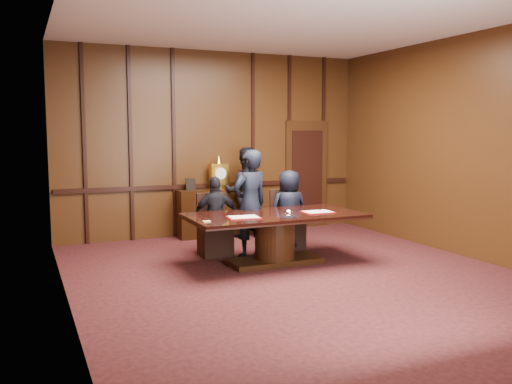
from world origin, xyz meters
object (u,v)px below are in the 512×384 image
(sideboard, at_px, (219,210))
(witness_left, at_px, (250,204))
(signatory_right, at_px, (289,210))
(signatory_left, at_px, (216,217))
(witness_right, at_px, (246,192))
(conference_table, at_px, (275,230))

(sideboard, relative_size, witness_left, 0.94)
(signatory_right, relative_size, witness_left, 0.79)
(signatory_left, bearing_deg, signatory_right, -169.38)
(signatory_right, distance_m, witness_left, 0.86)
(signatory_left, distance_m, witness_left, 0.58)
(signatory_left, xyz_separation_m, signatory_right, (1.30, 0.00, 0.03))
(sideboard, bearing_deg, signatory_right, -67.68)
(witness_right, bearing_deg, conference_table, 100.56)
(conference_table, height_order, signatory_right, signatory_right)
(sideboard, relative_size, signatory_right, 1.19)
(signatory_left, relative_size, witness_right, 0.76)
(conference_table, distance_m, signatory_right, 1.04)
(signatory_right, height_order, witness_right, witness_right)
(sideboard, height_order, conference_table, sideboard)
(signatory_right, bearing_deg, signatory_left, 4.32)
(signatory_left, xyz_separation_m, witness_right, (1.05, 1.29, 0.21))
(signatory_left, height_order, witness_left, witness_left)
(conference_table, bearing_deg, sideboard, 90.38)
(sideboard, height_order, signatory_left, sideboard)
(sideboard, bearing_deg, conference_table, -89.62)
(signatory_left, relative_size, witness_left, 0.75)
(signatory_left, bearing_deg, witness_right, -118.43)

